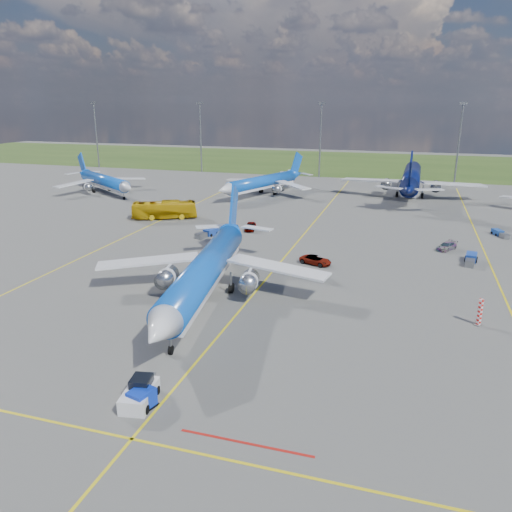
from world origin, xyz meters
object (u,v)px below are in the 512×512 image
(apron_bus, at_px, (164,210))
(baggage_tug_e, at_px, (500,234))
(bg_jet_nnw, at_px, (262,195))
(main_airliner, at_px, (206,299))
(baggage_tug_w, at_px, (471,259))
(service_car_b, at_px, (316,260))
(bg_jet_nw, at_px, (105,193))
(service_car_a, at_px, (250,226))
(service_car_c, at_px, (447,246))
(baggage_tug_c, at_px, (208,233))
(warning_post, at_px, (480,312))
(bg_jet_n, at_px, (410,195))
(uld_container, at_px, (142,399))
(pushback_tug, at_px, (140,393))

(apron_bus, xyz_separation_m, baggage_tug_e, (63.69, 5.33, -1.38))
(bg_jet_nnw, relative_size, apron_bus, 2.74)
(main_airliner, height_order, apron_bus, main_airliner)
(baggage_tug_w, bearing_deg, service_car_b, -151.89)
(bg_jet_nw, height_order, baggage_tug_e, bg_jet_nw)
(service_car_b, bearing_deg, service_car_a, 61.63)
(apron_bus, bearing_deg, service_car_c, -122.72)
(bg_jet_nw, height_order, service_car_c, bg_jet_nw)
(bg_jet_nnw, relative_size, baggage_tug_c, 6.78)
(bg_jet_nnw, height_order, service_car_c, bg_jet_nnw)
(bg_jet_nw, bearing_deg, warning_post, -90.30)
(bg_jet_n, relative_size, uld_container, 24.95)
(bg_jet_nnw, relative_size, baggage_tug_w, 6.69)
(baggage_tug_w, height_order, baggage_tug_c, baggage_tug_w)
(uld_container, height_order, baggage_tug_e, uld_container)
(service_car_a, bearing_deg, pushback_tug, -90.81)
(service_car_b, bearing_deg, bg_jet_nnw, 42.90)
(main_airliner, xyz_separation_m, service_car_b, (10.25, 17.42, 0.66))
(service_car_c, bearing_deg, bg_jet_n, 128.38)
(pushback_tug, bearing_deg, service_car_b, 69.86)
(baggage_tug_c, bearing_deg, service_car_b, -7.45)
(bg_jet_nw, xyz_separation_m, bg_jet_n, (76.20, 20.18, 0.00))
(baggage_tug_e, bearing_deg, baggage_tug_w, -131.81)
(main_airliner, bearing_deg, baggage_tug_w, 29.16)
(uld_container, xyz_separation_m, baggage_tug_w, (28.52, 47.33, -0.23))
(main_airliner, height_order, service_car_a, main_airliner)
(warning_post, bearing_deg, baggage_tug_e, 79.25)
(bg_jet_n, xyz_separation_m, service_car_b, (-12.61, -62.35, 0.66))
(service_car_a, relative_size, service_car_b, 0.93)
(bg_jet_nnw, height_order, uld_container, bg_jet_nnw)
(service_car_c, bearing_deg, bg_jet_nnw, 169.28)
(service_car_a, xyz_separation_m, baggage_tug_e, (43.97, 9.21, -0.30))
(warning_post, distance_m, baggage_tug_c, 49.29)
(service_car_a, xyz_separation_m, baggage_tug_w, (37.48, -8.77, -0.20))
(bg_jet_nw, height_order, service_car_b, bg_jet_nw)
(warning_post, xyz_separation_m, apron_bus, (-55.90, 35.67, 0.33))
(bg_jet_nnw, xyz_separation_m, bg_jet_n, (36.03, 11.01, 0.00))
(bg_jet_nnw, relative_size, uld_container, 18.51)
(bg_jet_nw, relative_size, bg_jet_n, 0.71)
(bg_jet_nw, relative_size, uld_container, 17.77)
(service_car_c, bearing_deg, baggage_tug_w, -31.81)
(main_airliner, height_order, service_car_c, main_airliner)
(pushback_tug, height_order, service_car_b, pushback_tug)
(baggage_tug_w, bearing_deg, service_car_c, 126.31)
(bg_jet_nw, xyz_separation_m, uld_container, (57.14, -81.89, 0.78))
(bg_jet_nw, xyz_separation_m, pushback_tug, (56.61, -81.22, 0.79))
(service_car_b, height_order, service_car_c, service_car_b)
(bg_jet_n, xyz_separation_m, service_car_a, (-28.03, -45.96, 0.75))
(bg_jet_nnw, xyz_separation_m, main_airliner, (13.18, -68.77, 0.00))
(uld_container, bearing_deg, bg_jet_nw, 140.02)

